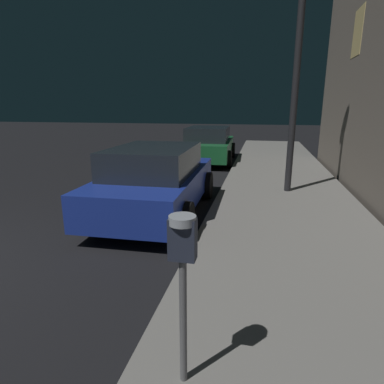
% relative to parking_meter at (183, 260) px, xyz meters
% --- Properties ---
extents(sidewalk, '(3.20, 36.00, 0.15)m').
position_rel_parking_meter_xyz_m(sidewalk, '(1.11, 0.72, -1.10)').
color(sidewalk, slate).
rests_on(sidewalk, ground).
extents(parking_meter, '(0.19, 0.19, 1.35)m').
position_rel_parking_meter_xyz_m(parking_meter, '(0.00, 0.00, 0.00)').
color(parking_meter, '#59595B').
rests_on(parking_meter, sidewalk).
extents(car_blue, '(2.10, 4.18, 1.43)m').
position_rel_parking_meter_xyz_m(car_blue, '(-1.64, 4.26, -0.45)').
color(car_blue, navy).
rests_on(car_blue, ground).
extents(car_green, '(2.16, 4.38, 1.43)m').
position_rel_parking_meter_xyz_m(car_green, '(-1.64, 11.02, -0.45)').
color(car_green, '#19592D').
rests_on(car_green, ground).
extents(street_lamp, '(0.44, 0.44, 5.68)m').
position_rel_parking_meter_xyz_m(street_lamp, '(1.19, 6.22, 2.72)').
color(street_lamp, black).
rests_on(street_lamp, sidewalk).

